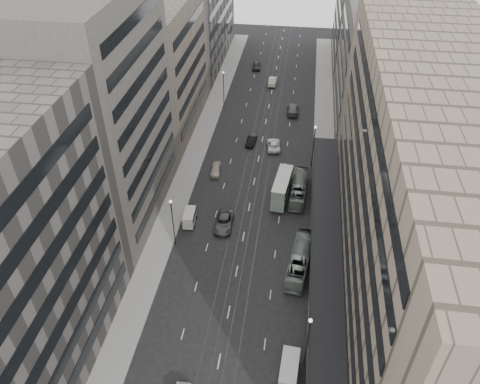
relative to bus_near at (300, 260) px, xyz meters
The scene contains 25 objects.
ground 13.14m from the bus_near, 130.62° to the right, with size 220.00×220.00×0.00m, color black.
sidewalk_right 27.85m from the bus_near, 82.77° to the left, with size 4.00×125.00×0.15m, color gray.
sidewalk_left 34.40m from the bus_near, 126.61° to the left, with size 4.00×125.00×0.15m, color gray.
department_store 18.78m from the bus_near, ahead, with size 19.20×60.00×30.00m.
building_right_mid 45.29m from the bus_near, 72.84° to the left, with size 15.00×28.00×24.00m, color #47423D.
building_right_far 74.31m from the bus_near, 79.78° to the left, with size 15.00×32.00×28.00m, color #5C5753.
building_left_b 34.97m from the bus_near, 163.14° to the left, with size 15.00×26.00×34.00m, color #47423D.
building_left_c 48.20m from the bus_near, 129.74° to the left, with size 15.00×28.00×25.00m, color #6C6154.
building_left_d 76.35m from the bus_near, 113.47° to the left, with size 15.00×38.00×28.00m, color #5C5753.
lamp_right_near 15.41m from the bus_near, 85.40° to the right, with size 0.44×0.44×8.32m.
lamp_right_far 25.39m from the bus_near, 87.26° to the left, with size 0.44×0.44×8.32m.
lamp_left_near 18.69m from the bus_near, behind, with size 0.44×0.44×8.32m.
lamp_left_far 48.77m from the bus_near, 111.98° to the left, with size 0.44×0.44×8.32m.
bus_near is the anchor object (origin of this frame).
bus_far 16.20m from the bus_near, 92.83° to the left, with size 2.35×10.03×2.79m, color gray.
double_decker 15.24m from the bus_near, 103.40° to the left, with size 3.18×8.13×4.33m.
vw_microbus 16.75m from the bus_near, 91.68° to the right, with size 2.38×4.76×2.51m.
panel_van 18.42m from the bus_near, 158.21° to the left, with size 1.91×3.64×2.24m.
sedan_2 13.73m from the bus_near, 149.31° to the left, with size 2.61×5.66×1.57m, color #4D4C4F.
sedan_4 25.86m from the bus_near, 126.96° to the left, with size 1.73×4.30×1.46m, color #C0B09F.
sedan_5 32.90m from the bus_near, 108.57° to the left, with size 1.51×4.32×1.42m, color black.
sedan_6 30.80m from the bus_near, 101.40° to the left, with size 2.37×5.14×1.43m, color white.
sedan_7 44.86m from the bus_near, 94.12° to the left, with size 2.36×5.81×1.69m, color #4F4F51.
sedan_8 68.17m from the bus_near, 101.40° to the left, with size 1.91×4.76×1.62m, color #29282B.
sedan_9 58.82m from the bus_near, 98.51° to the left, with size 1.75×5.01×1.65m, color beige.
Camera 1 is at (6.63, -35.66, 48.49)m, focal length 35.00 mm.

